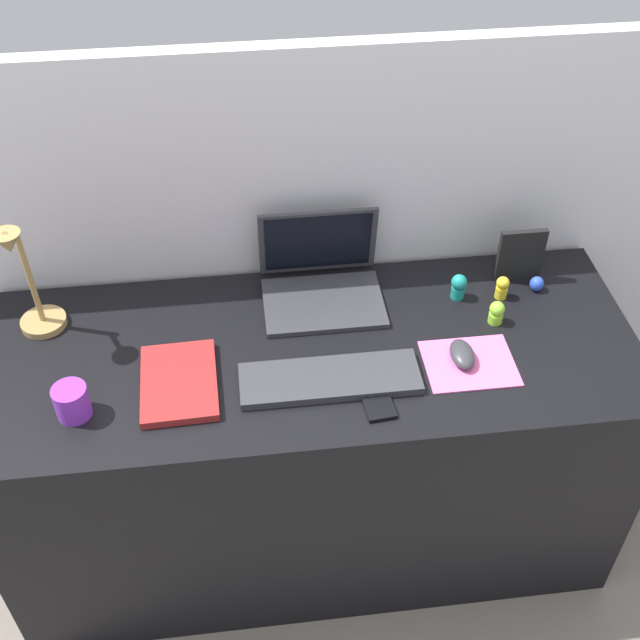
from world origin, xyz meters
TOP-DOWN VIEW (x-y plane):
  - ground_plane at (0.00, 0.00)m, footprint 6.00×6.00m
  - back_wall at (0.00, 0.34)m, footprint 2.77×0.05m
  - desk at (0.00, 0.00)m, footprint 1.57×0.61m
  - laptop at (0.05, 0.20)m, footprint 0.30×0.24m
  - keyboard at (0.03, -0.11)m, footprint 0.41×0.13m
  - mousepad at (0.36, -0.10)m, footprint 0.21×0.17m
  - mouse at (0.34, -0.08)m, footprint 0.06×0.10m
  - cell_phone at (0.12, -0.18)m, footprint 0.08×0.13m
  - desk_lamp at (-0.64, 0.13)m, footprint 0.11×0.15m
  - notebook_pad at (-0.31, -0.08)m, footprint 0.18×0.25m
  - picture_frame at (0.56, 0.20)m, footprint 0.12×0.02m
  - coffee_mug at (-0.54, -0.14)m, footprint 0.08×0.08m
  - toy_figurine_blue at (0.60, 0.15)m, footprint 0.04×0.04m
  - toy_figurine_yellow at (0.50, 0.13)m, footprint 0.03×0.03m
  - toy_figurine_teal at (0.39, 0.14)m, footprint 0.04×0.04m
  - toy_figurine_lime at (0.46, 0.04)m, footprint 0.04×0.04m

SIDE VIEW (x-z plane):
  - ground_plane at x=0.00m, z-range 0.00..0.00m
  - desk at x=0.00m, z-range 0.00..0.74m
  - back_wall at x=0.00m, z-range 0.00..1.34m
  - mousepad at x=0.36m, z-range 0.74..0.74m
  - cell_phone at x=0.12m, z-range 0.74..0.75m
  - keyboard at x=0.03m, z-range 0.74..0.76m
  - notebook_pad at x=-0.31m, z-range 0.74..0.76m
  - toy_figurine_blue at x=0.60m, z-range 0.74..0.78m
  - mouse at x=0.34m, z-range 0.74..0.78m
  - toy_figurine_lime at x=0.46m, z-range 0.74..0.80m
  - toy_figurine_yellow at x=0.50m, z-range 0.74..0.80m
  - toy_figurine_teal at x=0.39m, z-range 0.74..0.81m
  - coffee_mug at x=-0.54m, z-range 0.74..0.82m
  - laptop at x=0.05m, z-range 0.69..0.90m
  - picture_frame at x=0.56m, z-range 0.74..0.89m
  - desk_lamp at x=-0.64m, z-range 0.73..1.06m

